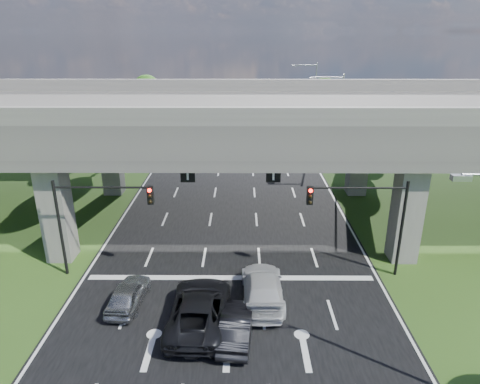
{
  "coord_description": "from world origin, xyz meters",
  "views": [
    {
      "loc": [
        0.69,
        -18.64,
        13.87
      ],
      "look_at": [
        0.53,
        9.49,
        3.27
      ],
      "focal_mm": 32.0,
      "sensor_mm": 36.0,
      "label": 1
    }
  ],
  "objects_px": {
    "streetlight_far": "(336,117)",
    "car_white": "(263,287)",
    "signal_right": "(366,211)",
    "car_dark": "(236,326)",
    "car_trailing": "(199,309)",
    "signal_left": "(95,211)",
    "car_silver": "(128,294)",
    "streetlight_beyond": "(312,95)"
  },
  "relations": [
    {
      "from": "car_trailing",
      "to": "car_silver",
      "type": "bearing_deg",
      "value": -19.13
    },
    {
      "from": "streetlight_far",
      "to": "car_white",
      "type": "xyz_separation_m",
      "value": [
        -8.3,
        -22.72,
        -5.03
      ]
    },
    {
      "from": "signal_left",
      "to": "signal_right",
      "type": "bearing_deg",
      "value": 0.0
    },
    {
      "from": "streetlight_beyond",
      "to": "car_dark",
      "type": "bearing_deg",
      "value": -103.03
    },
    {
      "from": "car_white",
      "to": "car_trailing",
      "type": "distance_m",
      "value": 3.83
    },
    {
      "from": "signal_left",
      "to": "streetlight_beyond",
      "type": "xyz_separation_m",
      "value": [
        17.92,
        36.06,
        1.66
      ]
    },
    {
      "from": "signal_left",
      "to": "car_white",
      "type": "relative_size",
      "value": 1.1
    },
    {
      "from": "car_silver",
      "to": "car_white",
      "type": "height_order",
      "value": "car_white"
    },
    {
      "from": "car_silver",
      "to": "car_trailing",
      "type": "distance_m",
      "value": 4.23
    },
    {
      "from": "car_silver",
      "to": "car_dark",
      "type": "distance_m",
      "value": 6.38
    },
    {
      "from": "signal_right",
      "to": "streetlight_beyond",
      "type": "relative_size",
      "value": 0.6
    },
    {
      "from": "car_white",
      "to": "car_trailing",
      "type": "height_order",
      "value": "car_trailing"
    },
    {
      "from": "car_silver",
      "to": "car_trailing",
      "type": "xyz_separation_m",
      "value": [
        3.94,
        -1.51,
        0.18
      ]
    },
    {
      "from": "streetlight_far",
      "to": "streetlight_beyond",
      "type": "relative_size",
      "value": 1.0
    },
    {
      "from": "streetlight_far",
      "to": "car_dark",
      "type": "distance_m",
      "value": 28.05
    },
    {
      "from": "signal_left",
      "to": "car_silver",
      "type": "distance_m",
      "value": 5.29
    },
    {
      "from": "streetlight_far",
      "to": "car_white",
      "type": "height_order",
      "value": "streetlight_far"
    },
    {
      "from": "streetlight_beyond",
      "to": "car_trailing",
      "type": "xyz_separation_m",
      "value": [
        -11.56,
        -40.73,
        -4.97
      ]
    },
    {
      "from": "signal_left",
      "to": "car_white",
      "type": "xyz_separation_m",
      "value": [
        9.62,
        -2.66,
        -3.37
      ]
    },
    {
      "from": "car_white",
      "to": "car_silver",
      "type": "bearing_deg",
      "value": 3.28
    },
    {
      "from": "signal_right",
      "to": "signal_left",
      "type": "xyz_separation_m",
      "value": [
        -15.65,
        0.0,
        0.0
      ]
    },
    {
      "from": "streetlight_far",
      "to": "car_silver",
      "type": "bearing_deg",
      "value": -123.72
    },
    {
      "from": "signal_left",
      "to": "car_dark",
      "type": "bearing_deg",
      "value": -34.97
    },
    {
      "from": "streetlight_beyond",
      "to": "car_trailing",
      "type": "bearing_deg",
      "value": -105.84
    },
    {
      "from": "streetlight_beyond",
      "to": "car_white",
      "type": "bearing_deg",
      "value": -102.1
    },
    {
      "from": "signal_right",
      "to": "car_silver",
      "type": "relative_size",
      "value": 1.52
    },
    {
      "from": "car_trailing",
      "to": "streetlight_far",
      "type": "bearing_deg",
      "value": -113.16
    },
    {
      "from": "car_silver",
      "to": "car_dark",
      "type": "height_order",
      "value": "car_dark"
    },
    {
      "from": "signal_left",
      "to": "streetlight_beyond",
      "type": "height_order",
      "value": "streetlight_beyond"
    },
    {
      "from": "signal_right",
      "to": "car_dark",
      "type": "xyz_separation_m",
      "value": [
        -7.4,
        -5.77,
        -3.47
      ]
    },
    {
      "from": "signal_left",
      "to": "car_trailing",
      "type": "distance_m",
      "value": 8.56
    },
    {
      "from": "streetlight_beyond",
      "to": "car_white",
      "type": "distance_m",
      "value": 39.91
    },
    {
      "from": "car_white",
      "to": "car_trailing",
      "type": "bearing_deg",
      "value": 31.04
    },
    {
      "from": "signal_left",
      "to": "streetlight_far",
      "type": "xyz_separation_m",
      "value": [
        17.92,
        20.06,
        1.66
      ]
    },
    {
      "from": "signal_left",
      "to": "streetlight_far",
      "type": "bearing_deg",
      "value": 48.22
    },
    {
      "from": "car_dark",
      "to": "signal_left",
      "type": "bearing_deg",
      "value": -29.68
    },
    {
      "from": "streetlight_beyond",
      "to": "signal_left",
      "type": "bearing_deg",
      "value": -116.43
    },
    {
      "from": "signal_left",
      "to": "streetlight_far",
      "type": "distance_m",
      "value": 26.95
    },
    {
      "from": "signal_right",
      "to": "car_white",
      "type": "distance_m",
      "value": 7.4
    },
    {
      "from": "car_dark",
      "to": "car_trailing",
      "type": "distance_m",
      "value": 2.18
    },
    {
      "from": "signal_right",
      "to": "car_white",
      "type": "bearing_deg",
      "value": -156.19
    },
    {
      "from": "car_dark",
      "to": "car_white",
      "type": "distance_m",
      "value": 3.4
    }
  ]
}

